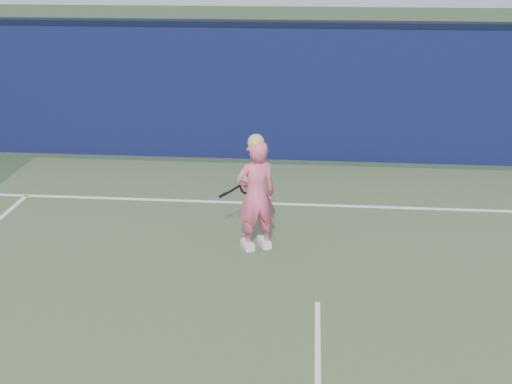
{
  "coord_description": "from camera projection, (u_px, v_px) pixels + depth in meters",
  "views": [
    {
      "loc": [
        -0.15,
        -5.53,
        3.88
      ],
      "look_at": [
        -0.84,
        2.42,
        0.81
      ],
      "focal_mm": 45.0,
      "sensor_mm": 36.0,
      "label": 1
    }
  ],
  "objects": [
    {
      "name": "player",
      "position": [
        256.0,
        195.0,
        8.56
      ],
      "size": [
        0.66,
        0.56,
        1.61
      ],
      "rotation": [
        0.0,
        0.0,
        3.56
      ],
      "color": "#F55F85",
      "rests_on": "ground"
    },
    {
      "name": "racket",
      "position": [
        245.0,
        184.0,
        8.99
      ],
      "size": [
        0.49,
        0.43,
        0.33
      ],
      "rotation": [
        0.0,
        0.0,
        0.6
      ],
      "color": "black",
      "rests_on": "ground"
    },
    {
      "name": "ground",
      "position": [
        318.0,
        354.0,
        6.52
      ],
      "size": [
        80.0,
        80.0,
        0.0
      ],
      "primitive_type": "plane",
      "color": "#2B4229",
      "rests_on": "ground"
    },
    {
      "name": "wall_cap",
      "position": [
        322.0,
        24.0,
        11.65
      ],
      "size": [
        24.0,
        0.42,
        0.1
      ],
      "primitive_type": "cube",
      "color": "black",
      "rests_on": "backstop_wall"
    },
    {
      "name": "court_lines",
      "position": [
        318.0,
        373.0,
        6.21
      ],
      "size": [
        11.0,
        12.04,
        0.01
      ],
      "color": "white",
      "rests_on": "court_surface"
    },
    {
      "name": "backstop_wall",
      "position": [
        319.0,
        95.0,
        12.11
      ],
      "size": [
        24.0,
        0.4,
        2.5
      ],
      "primitive_type": "cube",
      "color": "#0E183D",
      "rests_on": "ground"
    }
  ]
}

